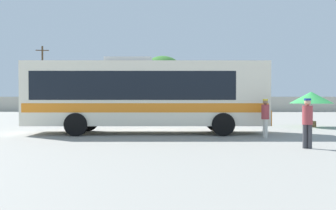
{
  "coord_description": "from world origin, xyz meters",
  "views": [
    {
      "loc": [
        0.91,
        -17.7,
        1.67
      ],
      "look_at": [
        0.51,
        1.38,
        1.34
      ],
      "focal_mm": 37.81,
      "sensor_mm": 36.0,
      "label": 1
    }
  ],
  "objects_px": {
    "roadside_tree_midleft": "(163,74)",
    "roadside_tree_midright": "(201,82)",
    "parked_car_third_red": "(191,106)",
    "roadside_tree_left": "(84,78)",
    "parked_car_leftmost_black": "(93,106)",
    "passenger_waiting_on_apron": "(307,120)",
    "vendor_umbrella_near_gate_green": "(311,98)",
    "attendant_by_bus_door": "(265,116)",
    "parked_car_second_white": "(144,106)",
    "coach_bus_cream_orange": "(144,93)",
    "utility_pole_near": "(42,77)",
    "roadside_tree_right": "(230,84)"
  },
  "relations": [
    {
      "from": "roadside_tree_midleft",
      "to": "roadside_tree_midright",
      "type": "bearing_deg",
      "value": -3.69
    },
    {
      "from": "attendant_by_bus_door",
      "to": "roadside_tree_right",
      "type": "distance_m",
      "value": 35.29
    },
    {
      "from": "utility_pole_near",
      "to": "roadside_tree_right",
      "type": "bearing_deg",
      "value": 1.3
    },
    {
      "from": "parked_car_third_red",
      "to": "roadside_tree_left",
      "type": "height_order",
      "value": "roadside_tree_left"
    },
    {
      "from": "passenger_waiting_on_apron",
      "to": "roadside_tree_midright",
      "type": "height_order",
      "value": "roadside_tree_midright"
    },
    {
      "from": "vendor_umbrella_near_gate_green",
      "to": "roadside_tree_midright",
      "type": "xyz_separation_m",
      "value": [
        -4.57,
        27.3,
        2.24
      ]
    },
    {
      "from": "parked_car_second_white",
      "to": "roadside_tree_right",
      "type": "distance_m",
      "value": 14.08
    },
    {
      "from": "parked_car_leftmost_black",
      "to": "parked_car_third_red",
      "type": "relative_size",
      "value": 0.99
    },
    {
      "from": "coach_bus_cream_orange",
      "to": "passenger_waiting_on_apron",
      "type": "bearing_deg",
      "value": -40.45
    },
    {
      "from": "roadside_tree_right",
      "to": "parked_car_second_white",
      "type": "bearing_deg",
      "value": -146.69
    },
    {
      "from": "utility_pole_near",
      "to": "roadside_tree_right",
      "type": "xyz_separation_m",
      "value": [
        26.57,
        0.61,
        -1.04
      ]
    },
    {
      "from": "parked_car_leftmost_black",
      "to": "parked_car_third_red",
      "type": "bearing_deg",
      "value": -0.76
    },
    {
      "from": "parked_car_leftmost_black",
      "to": "roadside_tree_midright",
      "type": "distance_m",
      "value": 15.07
    },
    {
      "from": "passenger_waiting_on_apron",
      "to": "parked_car_third_red",
      "type": "relative_size",
      "value": 0.37
    },
    {
      "from": "parked_car_second_white",
      "to": "roadside_tree_right",
      "type": "relative_size",
      "value": 0.86
    },
    {
      "from": "passenger_waiting_on_apron",
      "to": "roadside_tree_left",
      "type": "relative_size",
      "value": 0.26
    },
    {
      "from": "attendant_by_bus_door",
      "to": "vendor_umbrella_near_gate_green",
      "type": "relative_size",
      "value": 0.67
    },
    {
      "from": "passenger_waiting_on_apron",
      "to": "utility_pole_near",
      "type": "height_order",
      "value": "utility_pole_near"
    },
    {
      "from": "coach_bus_cream_orange",
      "to": "attendant_by_bus_door",
      "type": "relative_size",
      "value": 6.85
    },
    {
      "from": "vendor_umbrella_near_gate_green",
      "to": "attendant_by_bus_door",
      "type": "bearing_deg",
      "value": -125.58
    },
    {
      "from": "vendor_umbrella_near_gate_green",
      "to": "roadside_tree_midright",
      "type": "bearing_deg",
      "value": 99.5
    },
    {
      "from": "attendant_by_bus_door",
      "to": "parked_car_leftmost_black",
      "type": "distance_m",
      "value": 30.12
    },
    {
      "from": "attendant_by_bus_door",
      "to": "utility_pole_near",
      "type": "height_order",
      "value": "utility_pole_near"
    },
    {
      "from": "parked_car_second_white",
      "to": "vendor_umbrella_near_gate_green",
      "type": "bearing_deg",
      "value": -61.34
    },
    {
      "from": "utility_pole_near",
      "to": "parked_car_leftmost_black",
      "type": "bearing_deg",
      "value": -40.06
    },
    {
      "from": "roadside_tree_left",
      "to": "roadside_tree_midleft",
      "type": "bearing_deg",
      "value": -16.82
    },
    {
      "from": "roadside_tree_right",
      "to": "utility_pole_near",
      "type": "bearing_deg",
      "value": -178.7
    },
    {
      "from": "roadside_tree_midleft",
      "to": "coach_bus_cream_orange",
      "type": "bearing_deg",
      "value": -89.56
    },
    {
      "from": "parked_car_second_white",
      "to": "coach_bus_cream_orange",
      "type": "bearing_deg",
      "value": -85.01
    },
    {
      "from": "roadside_tree_midleft",
      "to": "attendant_by_bus_door",
      "type": "bearing_deg",
      "value": -80.47
    },
    {
      "from": "parked_car_leftmost_black",
      "to": "parked_car_second_white",
      "type": "relative_size",
      "value": 1.0
    },
    {
      "from": "roadside_tree_midright",
      "to": "passenger_waiting_on_apron",
      "type": "bearing_deg",
      "value": -88.47
    },
    {
      "from": "vendor_umbrella_near_gate_green",
      "to": "roadside_tree_left",
      "type": "bearing_deg",
      "value": 124.75
    },
    {
      "from": "attendant_by_bus_door",
      "to": "parked_car_second_white",
      "type": "bearing_deg",
      "value": 105.53
    },
    {
      "from": "parked_car_leftmost_black",
      "to": "parked_car_second_white",
      "type": "distance_m",
      "value": 6.11
    },
    {
      "from": "coach_bus_cream_orange",
      "to": "roadside_tree_midleft",
      "type": "height_order",
      "value": "roadside_tree_midleft"
    },
    {
      "from": "attendant_by_bus_door",
      "to": "vendor_umbrella_near_gate_green",
      "type": "height_order",
      "value": "vendor_umbrella_near_gate_green"
    },
    {
      "from": "attendant_by_bus_door",
      "to": "parked_car_third_red",
      "type": "distance_m",
      "value": 26.74
    },
    {
      "from": "parked_car_leftmost_black",
      "to": "passenger_waiting_on_apron",
      "type": "bearing_deg",
      "value": -64.64
    },
    {
      "from": "coach_bus_cream_orange",
      "to": "roadside_tree_right",
      "type": "relative_size",
      "value": 2.19
    },
    {
      "from": "parked_car_third_red",
      "to": "roadside_tree_left",
      "type": "distance_m",
      "value": 19.04
    },
    {
      "from": "vendor_umbrella_near_gate_green",
      "to": "roadside_tree_midleft",
      "type": "bearing_deg",
      "value": 109.52
    },
    {
      "from": "vendor_umbrella_near_gate_green",
      "to": "roadside_tree_midright",
      "type": "height_order",
      "value": "roadside_tree_midright"
    },
    {
      "from": "roadside_tree_midleft",
      "to": "roadside_tree_midright",
      "type": "height_order",
      "value": "roadside_tree_midleft"
    },
    {
      "from": "passenger_waiting_on_apron",
      "to": "roadside_tree_right",
      "type": "distance_m",
      "value": 38.5
    },
    {
      "from": "attendant_by_bus_door",
      "to": "roadside_tree_right",
      "type": "xyz_separation_m",
      "value": [
        3.9,
        34.97,
        2.76
      ]
    },
    {
      "from": "coach_bus_cream_orange",
      "to": "attendant_by_bus_door",
      "type": "height_order",
      "value": "coach_bus_cream_orange"
    },
    {
      "from": "vendor_umbrella_near_gate_green",
      "to": "coach_bus_cream_orange",
      "type": "bearing_deg",
      "value": -157.0
    },
    {
      "from": "roadside_tree_midleft",
      "to": "roadside_tree_right",
      "type": "height_order",
      "value": "roadside_tree_midleft"
    },
    {
      "from": "vendor_umbrella_near_gate_green",
      "to": "utility_pole_near",
      "type": "relative_size",
      "value": 0.27
    }
  ]
}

